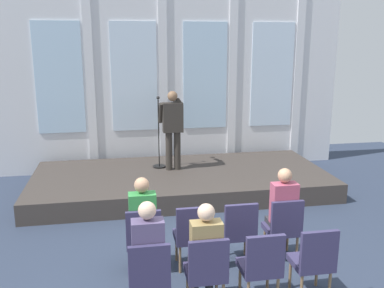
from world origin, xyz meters
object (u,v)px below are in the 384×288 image
mic_stand (159,152)px  chair_r0_c0 (143,236)px  audience_r1_c0 (148,252)px  chair_r0_c2 (239,229)px  audience_r0_c3 (282,209)px  chair_r1_c2 (261,263)px  audience_r0_c0 (143,219)px  speaker (173,125)px  chair_r0_c3 (284,225)px  chair_r1_c1 (207,269)px  chair_r1_c3 (314,259)px  chair_r1_c0 (149,274)px  chair_r0_c1 (192,233)px  audience_r1_c1 (205,250)px

mic_stand → chair_r0_c0: (-0.59, -3.65, -0.19)m
audience_r1_c0 → chair_r0_c2: bearing=33.7°
audience_r0_c3 → audience_r1_c0: (-1.98, -0.96, 0.01)m
audience_r1_c0 → chair_r1_c2: 1.34m
audience_r0_c0 → chair_r1_c2: 1.69m
speaker → mic_stand: bearing=143.7°
chair_r0_c3 → chair_r0_c0: bearing=180.0°
chair_r1_c1 → chair_r1_c3: bearing=0.0°
audience_r0_c3 → audience_r1_c0: size_ratio=0.99×
chair_r0_c2 → chair_r1_c0: bearing=-144.0°
chair_r0_c1 → audience_r1_c1: audience_r1_c1 is taller
chair_r1_c1 → chair_r0_c1: bearing=90.0°
mic_stand → chair_r1_c2: mic_stand is taller
speaker → chair_r0_c1: bearing=-93.4°
mic_stand → chair_r1_c3: mic_stand is taller
audience_r1_c0 → audience_r0_c0: bearing=90.0°
chair_r1_c0 → chair_r1_c3: size_ratio=1.00×
mic_stand → chair_r0_c2: (0.73, -3.65, -0.19)m
audience_r0_c0 → mic_stand: bearing=80.7°
chair_r1_c1 → audience_r1_c1: bearing=90.0°
chair_r1_c1 → audience_r1_c0: bearing=173.2°
audience_r0_c3 → chair_r1_c1: (-1.32, -1.04, -0.22)m
audience_r0_c0 → chair_r1_c3: 2.24m
mic_stand → chair_r0_c1: 3.65m
chair_r0_c3 → chair_r1_c0: same height
chair_r0_c0 → chair_r1_c2: 1.63m
chair_r0_c0 → audience_r0_c3: size_ratio=0.69×
speaker → chair_r0_c1: (-0.20, -3.44, -0.83)m
mic_stand → audience_r1_c1: size_ratio=1.19×
mic_stand → chair_r0_c0: mic_stand is taller
chair_r0_c3 → audience_r0_c0: bearing=177.7°
audience_r0_c0 → chair_r0_c3: (1.98, -0.08, -0.21)m
audience_r0_c0 → chair_r1_c1: (0.66, -1.04, -0.21)m
chair_r0_c2 → audience_r1_c1: audience_r1_c1 is taller
audience_r0_c0 → audience_r1_c1: bearing=-55.4°
audience_r0_c0 → chair_r1_c1: 1.25m
speaker → audience_r1_c0: 4.45m
chair_r0_c0 → audience_r1_c1: bearing=-53.0°
chair_r0_c3 → audience_r0_c3: size_ratio=0.69×
mic_stand → audience_r0_c3: size_ratio=1.14×
chair_r0_c0 → chair_r1_c0: (0.00, -0.96, 0.00)m
mic_stand → chair_r1_c3: size_ratio=1.65×
chair_r0_c1 → chair_r0_c2: bearing=0.0°
audience_r1_c1 → chair_r0_c1: bearing=90.0°
chair_r0_c2 → chair_r1_c2: (0.00, -0.96, 0.00)m
audience_r1_c0 → audience_r1_c1: (0.66, 0.00, -0.04)m
chair_r0_c0 → chair_r0_c3: same height
chair_r0_c0 → chair_r1_c3: same height
audience_r1_c0 → chair_r1_c3: bearing=-2.3°
mic_stand → audience_r0_c3: 3.83m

